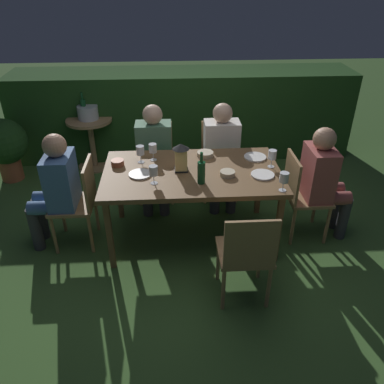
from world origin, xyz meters
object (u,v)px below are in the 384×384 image
lantern_centerpiece (181,156)px  wine_glass_c (140,151)px  dining_table (192,176)px  wine_glass_a (284,178)px  chair_side_right_b (219,156)px  wine_glass_b (272,155)px  plate_c (255,157)px  chair_side_right_a (155,158)px  wine_glass_e (153,149)px  bowl_bread (118,163)px  bowl_olives (228,173)px  side_table (91,135)px  chair_head_near (79,200)px  chair_head_far (301,193)px  bowl_salad (205,154)px  wine_glass_d (153,171)px  chair_side_left_b (246,253)px  plate_a (140,174)px  person_in_cream (222,151)px  person_in_rust (324,178)px  potted_plant_by_hedge (5,144)px  person_in_blue (55,186)px  person_in_green (154,153)px  plate_b (263,175)px  ice_bucket (88,112)px  green_bottle_on_table (201,172)px

lantern_centerpiece → wine_glass_c: 0.42m
dining_table → wine_glass_a: wine_glass_a is taller
chair_side_right_b → wine_glass_b: size_ratio=5.15×
chair_side_right_b → plate_c: bearing=-66.8°
chair_side_right_a → wine_glass_c: 0.77m
wine_glass_e → plate_c: 1.00m
lantern_centerpiece → bowl_bread: lantern_centerpiece is taller
bowl_olives → side_table: size_ratio=0.20×
chair_head_near → lantern_centerpiece: lantern_centerpiece is taller
chair_head_far → bowl_salad: bearing=161.5°
wine_glass_d → wine_glass_c: bearing=107.8°
chair_side_left_b → plate_a: 1.21m
lantern_centerpiece → plate_c: 0.78m
person_in_cream → wine_glass_c: 0.99m
person_in_rust → potted_plant_by_hedge: (-3.49, 1.36, -0.16)m
lantern_centerpiece → bowl_bread: 0.62m
person_in_blue → wine_glass_a: bearing=-11.3°
dining_table → person_in_green: person_in_green is taller
person_in_rust → plate_c: person_in_rust is taller
plate_b → person_in_green: bearing=141.4°
plate_a → ice_bucket: 1.86m
dining_table → person_in_rust: (1.26, 0.00, -0.06)m
person_in_rust → person_in_blue: same height
wine_glass_d → plate_a: wine_glass_d is taller
chair_side_right_b → bowl_bread: chair_side_right_b is taller
chair_side_left_b → ice_bucket: ice_bucket is taller
wine_glass_a → bowl_bread: size_ratio=1.39×
wine_glass_a → bowl_olives: (-0.43, 0.29, -0.09)m
dining_table → bowl_olives: (0.31, -0.11, 0.08)m
person_in_rust → wine_glass_c: size_ratio=6.80×
chair_side_right_b → potted_plant_by_hedge: chair_side_right_b is taller
dining_table → chair_side_right_a: (-0.37, 0.87, -0.21)m
bowl_salad → potted_plant_by_hedge: size_ratio=0.20×
wine_glass_d → person_in_cream: bearing=51.1°
wine_glass_b → plate_c: bearing=118.7°
chair_head_far → wine_glass_b: bearing=173.1°
chair_side_right_a → chair_head_far: bearing=-31.1°
chair_head_near → green_bottle_on_table: green_bottle_on_table is taller
person_in_rust → bowl_olives: (-0.95, -0.11, 0.14)m
wine_glass_d → plate_b: size_ratio=0.80×
wine_glass_b → plate_a: bearing=-175.9°
wine_glass_c → plate_b: size_ratio=0.80×
chair_side_right_b → chair_head_near: size_ratio=1.00×
wine_glass_a → chair_head_near: bearing=167.5°
chair_side_right_a → ice_bucket: bearing=137.7°
potted_plant_by_hedge → bowl_bread: bearing=-38.2°
chair_side_left_b → plate_b: chair_side_left_b is taller
person_in_green → bowl_bread: person_in_green is taller
wine_glass_d → wine_glass_b: bearing=12.9°
person_in_cream → bowl_olives: bearing=-94.0°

